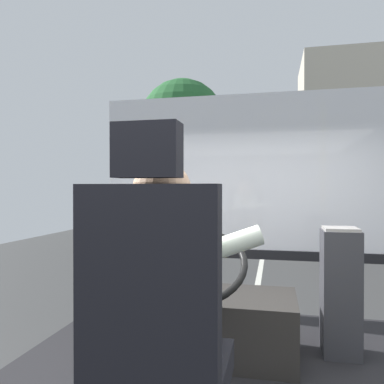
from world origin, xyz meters
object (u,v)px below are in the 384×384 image
(driver_seat, at_px, (157,340))
(fare_box, at_px, (340,291))
(steering_console, at_px, (211,321))
(bus_driver, at_px, (167,284))

(driver_seat, distance_m, fare_box, 1.59)
(fare_box, bearing_deg, driver_seat, -121.81)
(driver_seat, height_order, steering_console, driver_seat)
(driver_seat, bearing_deg, bus_driver, 90.00)
(bus_driver, height_order, fare_box, bus_driver)
(bus_driver, bearing_deg, fare_box, 55.63)
(driver_seat, relative_size, bus_driver, 1.75)
(driver_seat, bearing_deg, steering_console, 90.00)
(steering_console, relative_size, fare_box, 1.31)
(steering_console, xyz_separation_m, fare_box, (0.83, 0.19, 0.19))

